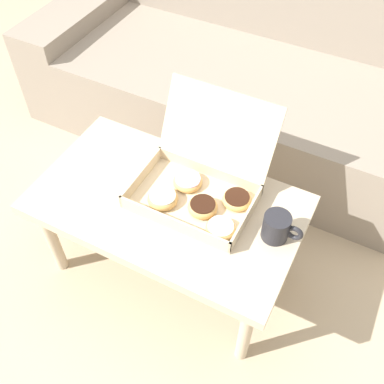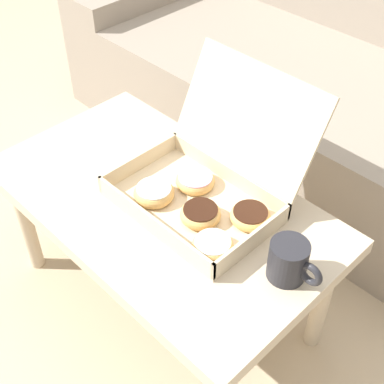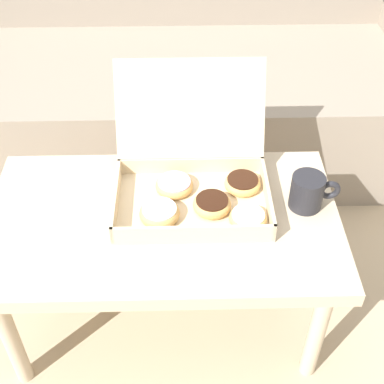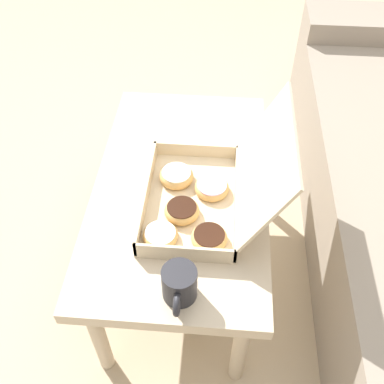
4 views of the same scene
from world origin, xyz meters
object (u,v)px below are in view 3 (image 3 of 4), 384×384
coffee_mug (308,192)px  pastry_box (197,182)px  couch (168,76)px  coffee_table (163,230)px

coffee_mug → pastry_box: bearing=172.1°
couch → pastry_box: couch is taller
coffee_table → pastry_box: (0.09, 0.07, 0.10)m
coffee_table → pastry_box: pastry_box is taller
coffee_table → coffee_mug: bearing=5.1°
pastry_box → coffee_mug: size_ratio=3.09×
coffee_mug → couch: bearing=112.2°
pastry_box → coffee_table: bearing=-141.5°
couch → coffee_table: bearing=-90.0°
couch → coffee_table: (0.00, -0.95, 0.09)m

